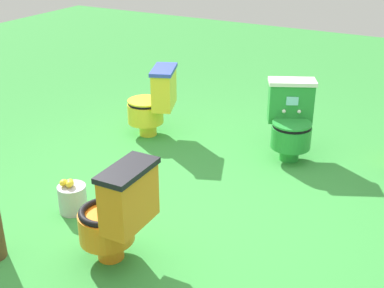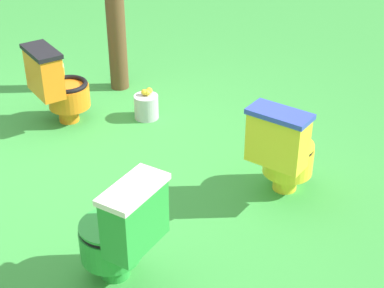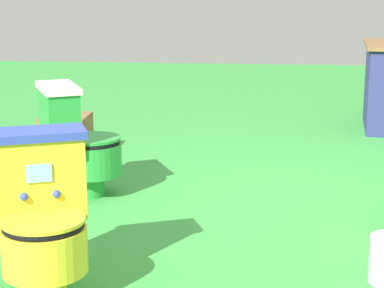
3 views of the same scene
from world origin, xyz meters
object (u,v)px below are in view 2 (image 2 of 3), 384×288
(toilet_orange, at_px, (57,85))
(lemon_bucket, at_px, (146,106))
(toilet_yellow, at_px, (284,150))
(toilet_green, at_px, (121,231))

(toilet_orange, distance_m, lemon_bucket, 0.81)
(toilet_orange, height_order, lemon_bucket, toilet_orange)
(toilet_orange, distance_m, toilet_yellow, 2.12)
(toilet_green, distance_m, toilet_yellow, 1.41)
(toilet_orange, height_order, toilet_yellow, same)
(toilet_yellow, bearing_deg, lemon_bucket, 167.53)
(toilet_green, distance_m, lemon_bucket, 2.11)
(toilet_green, xyz_separation_m, toilet_yellow, (0.18, -1.39, 0.00))
(lemon_bucket, bearing_deg, toilet_yellow, -170.85)
(toilet_green, relative_size, toilet_yellow, 1.00)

